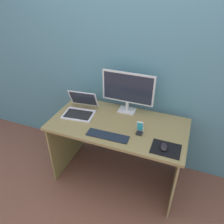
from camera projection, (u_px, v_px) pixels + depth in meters
ground_plane at (117, 175)px, 2.59m from camera, size 8.00×8.00×0.00m
wall_back at (133, 62)px, 2.25m from camera, size 6.00×0.04×2.50m
desk at (118, 136)px, 2.27m from camera, size 1.36×0.70×0.76m
monitor at (128, 90)px, 2.24m from camera, size 0.55×0.14×0.45m
laptop at (80, 109)px, 2.33m from camera, size 0.35×0.35×0.22m
keyboard_external at (108, 136)px, 2.01m from camera, size 0.40×0.12×0.01m
mousepad at (166, 149)px, 1.87m from camera, size 0.25×0.20×0.00m
mouse at (164, 147)px, 1.86m from camera, size 0.07×0.11×0.04m
phone_in_dock at (140, 129)px, 2.02m from camera, size 0.06×0.06×0.14m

